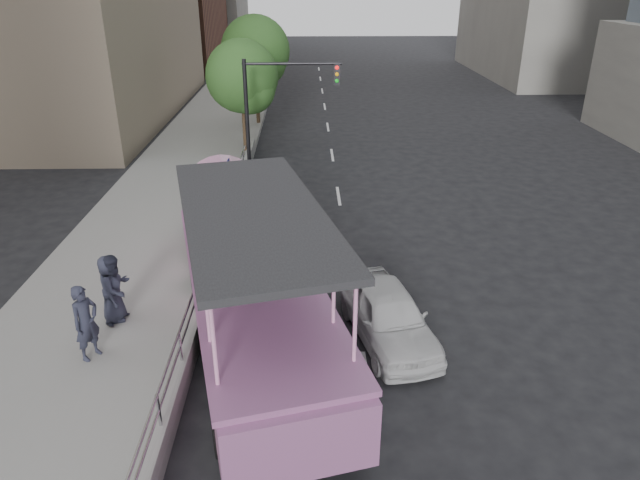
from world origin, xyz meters
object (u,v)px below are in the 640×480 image
pedestrian_mid (116,288)px  duck_boat (248,274)px  parking_sign (229,196)px  car (388,315)px  traffic_signal (274,100)px  pedestrian_near (86,322)px  pedestrian_far (111,289)px  street_tree_near (244,79)px  street_tree_far (257,53)px

pedestrian_mid → duck_boat: bearing=-60.6°
duck_boat → parking_sign: (-0.95, 4.41, 0.49)m
car → traffic_signal: traffic_signal is taller
car → pedestrian_near: (-7.02, -0.99, 0.53)m
pedestrian_far → parking_sign: parking_sign is taller
car → pedestrian_near: 7.11m
pedestrian_mid → street_tree_near: 15.99m
pedestrian_near → pedestrian_far: (0.08, 1.58, -0.02)m
pedestrian_near → street_tree_far: street_tree_far is taller
pedestrian_mid → car: bearing=-70.7°
car → street_tree_far: size_ratio=0.63×
pedestrian_mid → street_tree_far: (2.04, 21.67, 3.09)m
traffic_signal → car: bearing=-75.3°
pedestrian_near → street_tree_near: (2.05, 17.24, 2.59)m
pedestrian_near → traffic_signal: 14.47m
duck_boat → traffic_signal: 12.13m
pedestrian_far → parking_sign: bearing=-40.5°
pedestrian_mid → street_tree_near: (1.84, 15.67, 2.60)m
traffic_signal → street_tree_far: bearing=98.4°
pedestrian_mid → street_tree_far: street_tree_far is taller
duck_boat → traffic_signal: bearing=89.2°
duck_boat → pedestrian_near: (-3.49, -1.87, -0.18)m
car → street_tree_far: bearing=89.4°
car → parking_sign: 7.04m
car → street_tree_near: street_tree_near is taller
car → pedestrian_far: bearing=162.4°
pedestrian_near → pedestrian_far: bearing=26.9°
duck_boat → pedestrian_near: duck_boat is taller
parking_sign → traffic_signal: (1.11, 7.54, 1.60)m
pedestrian_mid → traffic_signal: bearing=8.5°
parking_sign → street_tree_far: street_tree_far is taller
traffic_signal → pedestrian_near: bearing=-104.8°
duck_boat → traffic_signal: size_ratio=2.26×
pedestrian_mid → pedestrian_far: size_ratio=1.01×
car → pedestrian_near: size_ratio=2.21×
pedestrian_far → pedestrian_mid: bearing=-107.4°
parking_sign → pedestrian_mid: bearing=-116.2°
car → parking_sign: (-4.49, 5.29, 1.20)m
street_tree_far → pedestrian_near: bearing=-95.5°
pedestrian_near → street_tree_far: size_ratio=0.29×
pedestrian_mid → parking_sign: 5.29m
pedestrian_far → street_tree_near: bearing=-20.1°
pedestrian_mid → street_tree_far: bearing=18.8°
duck_boat → car: size_ratio=2.87×
pedestrian_near → pedestrian_far: pedestrian_near is taller
car → parking_sign: size_ratio=1.33×
pedestrian_near → parking_sign: bearing=7.8°
duck_boat → pedestrian_mid: duck_boat is taller
pedestrian_far → duck_boat: bearing=-98.0°
pedestrian_mid → pedestrian_far: (-0.13, 0.01, -0.01)m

